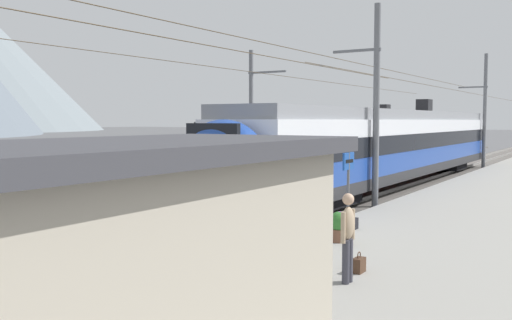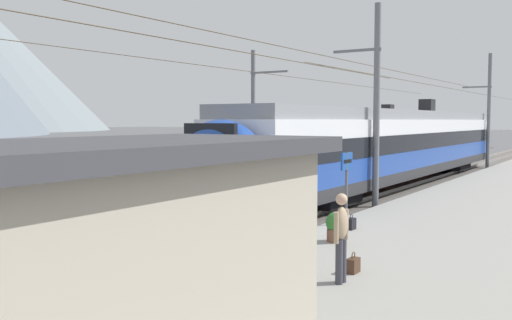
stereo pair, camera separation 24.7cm
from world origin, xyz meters
TOP-DOWN VIEW (x-y plane):
  - ground_plane at (0.00, 0.00)m, footprint 400.00×400.00m
  - platform_slab at (0.00, -4.18)m, footprint 120.00×6.57m
  - track_near at (0.00, 1.17)m, footprint 120.00×3.00m
  - track_far at (0.00, 6.69)m, footprint 120.00×3.00m
  - train_near_platform at (12.99, 1.17)m, footprint 30.45×2.88m
  - train_far_track at (21.49, 6.69)m, footprint 32.95×2.89m
  - catenary_mast_mid at (6.05, -0.32)m, footprint 46.59×1.91m
  - catenary_mast_east at (26.71, -0.33)m, footprint 46.59×1.91m
  - catenary_mast_far_side at (11.57, 8.52)m, footprint 46.59×2.30m
  - platform_sign at (1.03, -1.50)m, footprint 0.70×0.08m
  - passenger_walking at (-4.53, -3.87)m, footprint 0.53×0.22m
  - handbag_beside_passenger at (-3.73, -3.78)m, footprint 0.32×0.18m
  - handbag_near_sign at (0.42, -1.92)m, footprint 0.32×0.18m
  - potted_plant_platform_edge at (-1.25, -2.26)m, footprint 0.55×0.55m
  - platform_shelter at (-10.97, -4.46)m, footprint 5.15×2.34m

SIDE VIEW (x-z plane):
  - ground_plane at x=0.00m, z-range 0.00..0.00m
  - track_near at x=0.00m, z-range -0.07..0.21m
  - track_far at x=0.00m, z-range -0.07..0.21m
  - platform_slab at x=0.00m, z-range 0.00..0.33m
  - handbag_beside_passenger at x=-3.73m, z-range 0.27..0.70m
  - handbag_near_sign at x=0.42m, z-range 0.27..0.72m
  - potted_plant_platform_edge at x=-1.25m, z-range 0.36..1.12m
  - passenger_walking at x=-4.53m, z-range 0.43..2.12m
  - platform_shelter at x=-10.97m, z-range 0.35..3.22m
  - platform_sign at x=1.03m, z-range 0.83..2.94m
  - train_near_platform at x=12.99m, z-range 0.09..4.36m
  - train_far_track at x=21.49m, z-range 0.10..4.37m
  - catenary_mast_far_side at x=11.57m, z-range 0.24..7.37m
  - catenary_mast_mid at x=6.05m, z-range 0.19..7.87m
  - catenary_mast_east at x=26.71m, z-range 0.14..8.01m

